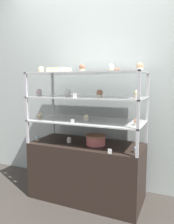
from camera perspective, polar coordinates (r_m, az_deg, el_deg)
ground_plane at (r=2.55m, az=0.00°, el=-21.28°), size 20.00×20.00×0.00m
back_wall at (r=2.62m, az=3.64°, el=9.03°), size 8.00×0.05×2.60m
display_base at (r=2.42m, az=0.00°, el=-15.00°), size 1.17×0.53×0.60m
display_riser_lower at (r=2.27m, az=0.00°, el=-2.50°), size 1.17×0.53×0.24m
display_riser_middle at (r=2.25m, az=0.00°, el=3.67°), size 1.17×0.53×0.24m
display_riser_upper at (r=2.24m, az=0.00°, el=9.92°), size 1.17×0.53×0.24m
layer_cake_centerpiece at (r=2.24m, az=2.30°, el=-7.28°), size 0.20×0.20×0.10m
sheet_cake_frosted at (r=2.40m, az=-7.26°, el=10.70°), size 0.21×0.18×0.06m
cupcake_0 at (r=2.46m, az=-12.87°, el=-6.73°), size 0.05×0.05×0.06m
cupcake_1 at (r=2.35m, az=-4.71°, el=-7.24°), size 0.05×0.05×0.06m
cupcake_2 at (r=2.05m, az=12.74°, el=-9.53°), size 0.05×0.05×0.06m
price_tag_0 at (r=1.99m, az=5.97°, el=-10.18°), size 0.04×0.00×0.04m
cupcake_3 at (r=2.45m, az=-12.25°, el=-0.88°), size 0.05×0.05×0.07m
cupcake_4 at (r=2.22m, az=-0.24°, el=-1.56°), size 0.05×0.05×0.07m
cupcake_5 at (r=2.03m, az=12.86°, el=-2.54°), size 0.05×0.05×0.07m
price_tag_1 at (r=2.07m, az=-3.80°, el=-2.47°), size 0.04×0.00×0.04m
cupcake_6 at (r=2.44m, az=-12.42°, el=4.99°), size 0.06×0.06×0.08m
cupcake_7 at (r=2.24m, az=-5.08°, el=4.93°), size 0.06×0.06×0.08m
cupcake_8 at (r=2.06m, az=3.33°, el=4.75°), size 0.06×0.06×0.08m
cupcake_9 at (r=2.00m, az=12.99°, el=4.49°), size 0.06×0.06×0.08m
price_tag_2 at (r=2.03m, az=-3.22°, el=4.30°), size 0.04×0.00×0.04m
cupcake_10 at (r=2.45m, az=-11.89°, el=10.71°), size 0.06×0.06×0.07m
cupcake_11 at (r=2.14m, az=-1.21°, el=11.38°), size 0.06×0.06×0.07m
cupcake_12 at (r=2.11m, az=6.29°, el=11.38°), size 0.06×0.06×0.07m
cupcake_13 at (r=2.03m, az=13.68°, el=11.39°), size 0.06×0.06×0.07m
price_tag_3 at (r=2.11m, az=-7.20°, el=11.02°), size 0.04×0.00×0.04m
donut_glazed at (r=2.16m, az=7.10°, el=10.81°), size 0.12×0.12×0.03m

